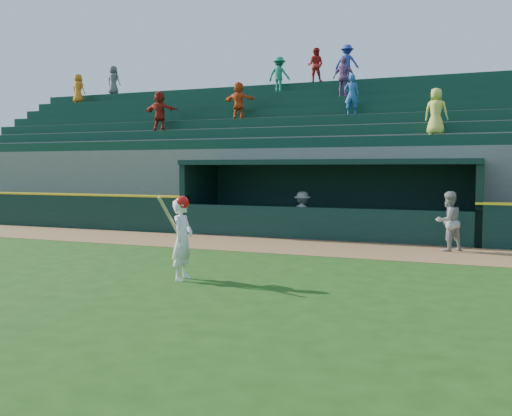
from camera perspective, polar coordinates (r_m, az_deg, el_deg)
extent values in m
plane|color=#1D4310|center=(11.46, -3.03, -7.02)|extent=(120.00, 120.00, 0.00)
cube|color=olive|center=(15.97, 4.46, -3.87)|extent=(40.00, 3.00, 0.01)
cube|color=black|center=(23.93, -23.38, -0.14)|extent=(15.50, 0.30, 1.20)
cube|color=yellow|center=(23.89, -23.42, 1.37)|extent=(15.50, 0.32, 0.06)
imported|color=#979792|center=(15.82, 18.68, -1.28)|extent=(0.97, 0.97, 1.58)
imported|color=#989793|center=(18.15, 4.67, -0.63)|extent=(1.01, 0.67, 1.45)
cube|color=slate|center=(18.64, 7.07, -2.71)|extent=(9.00, 2.60, 0.04)
cube|color=black|center=(20.22, -5.60, 1.03)|extent=(0.20, 2.60, 2.30)
cube|color=black|center=(17.92, 21.46, 0.40)|extent=(0.20, 2.60, 2.30)
cube|color=black|center=(19.80, 8.07, 0.95)|extent=(9.40, 0.20, 2.30)
cube|color=black|center=(18.51, 7.13, 4.56)|extent=(9.40, 2.80, 0.16)
cube|color=black|center=(17.42, 6.04, -1.59)|extent=(9.00, 0.16, 1.00)
cube|color=brown|center=(19.38, 7.69, -1.78)|extent=(8.40, 0.45, 0.10)
cube|color=slate|center=(20.29, 8.44, 1.88)|extent=(34.00, 0.85, 2.91)
cube|color=#0F3828|center=(20.18, 8.41, 6.51)|extent=(34.00, 0.60, 0.36)
cube|color=slate|center=(21.11, 8.99, 2.57)|extent=(34.00, 0.85, 3.36)
cube|color=#0F3828|center=(21.04, 8.97, 7.63)|extent=(34.00, 0.60, 0.36)
cube|color=slate|center=(21.94, 9.50, 3.20)|extent=(34.00, 0.85, 3.81)
cube|color=#0F3828|center=(21.89, 9.49, 8.66)|extent=(34.00, 0.60, 0.36)
cube|color=slate|center=(22.77, 9.97, 3.79)|extent=(34.00, 0.85, 4.26)
cube|color=#0F3828|center=(22.76, 9.98, 9.61)|extent=(34.00, 0.60, 0.36)
cube|color=slate|center=(23.60, 10.42, 4.34)|extent=(34.00, 0.85, 4.71)
cube|color=#0F3828|center=(23.64, 10.43, 10.50)|extent=(34.00, 0.60, 0.36)
cube|color=slate|center=(24.44, 10.83, 4.85)|extent=(34.00, 0.85, 5.16)
cube|color=#0F3828|center=(24.52, 10.86, 11.31)|extent=(34.00, 0.60, 0.36)
cube|color=slate|center=(25.27, 11.21, 5.32)|extent=(34.00, 0.85, 5.61)
cube|color=#0F3828|center=(25.41, 11.25, 12.07)|extent=(34.00, 0.60, 0.36)
cube|color=slate|center=(25.84, 11.45, 5.29)|extent=(34.50, 0.30, 5.61)
imported|color=orange|center=(31.06, -17.34, 11.34)|extent=(0.75, 0.52, 1.47)
imported|color=maroon|center=(24.13, -9.60, 9.53)|extent=(1.53, 0.52, 1.63)
imported|color=#2A599C|center=(22.01, 9.56, 11.09)|extent=(0.57, 0.38, 1.51)
imported|color=#1B7C55|center=(25.68, 2.33, 13.19)|extent=(1.05, 0.67, 1.54)
imported|color=#D9DA4D|center=(19.76, 17.56, 9.18)|extent=(0.82, 0.61, 1.53)
imported|color=#804F88|center=(23.94, 8.77, 12.80)|extent=(1.00, 0.57, 1.60)
imported|color=#D94818|center=(23.45, -1.73, 10.69)|extent=(1.42, 0.55, 1.50)
imported|color=red|center=(26.13, 5.97, 14.00)|extent=(0.77, 0.61, 1.53)
imported|color=#2A389B|center=(25.78, 9.08, 14.14)|extent=(1.04, 0.63, 1.56)
imported|color=#525252|center=(30.85, -14.05, 12.30)|extent=(0.73, 0.49, 1.47)
imported|color=white|center=(11.26, -7.36, -3.15)|extent=(0.43, 0.61, 1.59)
sphere|color=red|center=(11.19, -7.39, 0.53)|extent=(0.27, 0.27, 0.27)
cylinder|color=tan|center=(11.11, -8.75, -0.70)|extent=(0.24, 0.50, 0.76)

